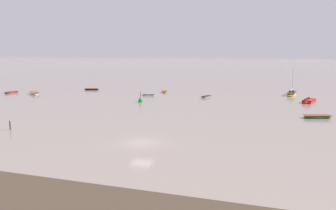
{
  "coord_description": "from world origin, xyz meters",
  "views": [
    {
      "loc": [
        15.84,
        -37.47,
        10.94
      ],
      "look_at": [
        -5.6,
        26.62,
        0.25
      ],
      "focal_mm": 37.77,
      "sensor_mm": 36.0,
      "label": 1
    }
  ],
  "objects": [
    {
      "name": "ground_plane",
      "position": [
        0.0,
        0.0,
        0.0
      ],
      "size": [
        800.0,
        800.0,
        0.0
      ],
      "primitive_type": "plane",
      "color": "gray"
    },
    {
      "name": "rowboat_moored_6",
      "position": [
        -13.57,
        47.63,
        0.14
      ],
      "size": [
        2.49,
        3.49,
        0.53
      ],
      "rotation": [
        0.0,
        0.0,
        5.17
      ],
      "color": "gold",
      "rests_on": "ground"
    },
    {
      "name": "channel_buoy",
      "position": [
        -12.77,
        29.9,
        0.46
      ],
      "size": [
        0.9,
        0.9,
        2.3
      ],
      "color": "#198C2D",
      "rests_on": "ground"
    },
    {
      "name": "rowboat_moored_7",
      "position": [
        -49.51,
        33.66,
        0.16
      ],
      "size": [
        2.01,
        3.94,
        0.59
      ],
      "rotation": [
        0.0,
        0.0,
        1.37
      ],
      "color": "red",
      "rests_on": "ground"
    },
    {
      "name": "rowboat_moored_0",
      "position": [
        -34.11,
        46.43,
        0.17
      ],
      "size": [
        4.11,
        2.39,
        0.61
      ],
      "rotation": [
        0.0,
        0.0,
        3.43
      ],
      "color": "black",
      "rests_on": "ground"
    },
    {
      "name": "rowboat_moored_4",
      "position": [
        -42.63,
        33.74,
        0.2
      ],
      "size": [
        4.62,
        4.37,
        0.75
      ],
      "rotation": [
        0.0,
        0.0,
        5.55
      ],
      "color": "white",
      "rests_on": "ground"
    },
    {
      "name": "motorboat_moored_3",
      "position": [
        20.43,
        39.94,
        0.24
      ],
      "size": [
        3.22,
        5.41,
        1.76
      ],
      "rotation": [
        0.0,
        0.0,
        4.41
      ],
      "color": "red",
      "rests_on": "ground"
    },
    {
      "name": "rowboat_moored_1",
      "position": [
        20.95,
        22.95,
        0.19
      ],
      "size": [
        4.74,
        2.94,
        0.71
      ],
      "rotation": [
        0.0,
        0.0,
        3.48
      ],
      "color": "#23602D",
      "rests_on": "ground"
    },
    {
      "name": "mooring_post_left",
      "position": [
        -19.73,
        0.55,
        0.65
      ],
      "size": [
        0.22,
        0.22,
        1.51
      ],
      "color": "#423323",
      "rests_on": "ground"
    },
    {
      "name": "rowboat_moored_3",
      "position": [
        -14.91,
        39.92,
        0.13
      ],
      "size": [
        3.18,
        1.72,
        0.48
      ],
      "rotation": [
        0.0,
        0.0,
        0.24
      ],
      "color": "white",
      "rests_on": "ground"
    },
    {
      "name": "rowboat_moored_2",
      "position": [
        -1.29,
        41.32,
        0.14
      ],
      "size": [
        2.07,
        3.47,
        0.52
      ],
      "rotation": [
        0.0,
        0.0,
        4.4
      ],
      "color": "gray",
      "rests_on": "ground"
    },
    {
      "name": "sailboat_moored_1",
      "position": [
        17.35,
        51.66,
        0.31
      ],
      "size": [
        2.67,
        6.59,
        7.18
      ],
      "rotation": [
        0.0,
        0.0,
        1.46
      ],
      "color": "gold",
      "rests_on": "ground"
    }
  ]
}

